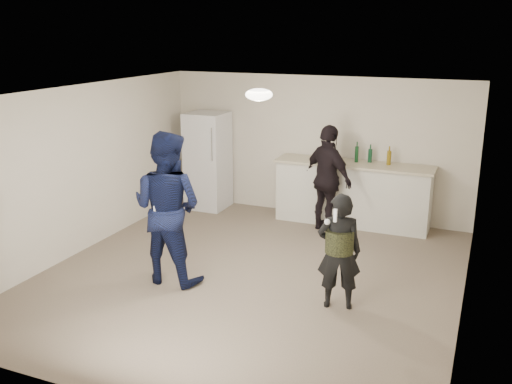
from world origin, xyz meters
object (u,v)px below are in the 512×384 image
at_px(shaker, 335,156).
at_px(spectator, 328,179).
at_px(counter, 352,195).
at_px(man, 167,208).
at_px(fridge, 208,161).
at_px(woman, 339,251).

relative_size(shaker, spectator, 0.09).
height_order(counter, man, man).
xyz_separation_m(fridge, man, (1.02, -3.12, 0.12)).
xyz_separation_m(counter, fridge, (-2.75, -0.07, 0.38)).
relative_size(shaker, man, 0.08).
distance_m(counter, woman, 3.14).
bearing_deg(counter, man, -118.44).
bearing_deg(shaker, woman, -73.58).
bearing_deg(shaker, spectator, -86.24).
height_order(fridge, man, man).
distance_m(shaker, spectator, 0.57).
xyz_separation_m(fridge, spectator, (2.43, -0.42, -0.00)).
relative_size(man, spectator, 1.14).
bearing_deg(man, fridge, -71.06).
relative_size(counter, man, 1.28).
xyz_separation_m(man, spectator, (1.42, 2.70, -0.12)).
bearing_deg(shaker, man, -113.39).
relative_size(counter, fridge, 1.44).
xyz_separation_m(fridge, shaker, (2.40, 0.08, 0.28)).
height_order(fridge, woman, fridge).
xyz_separation_m(counter, spectator, (-0.31, -0.49, 0.37)).
bearing_deg(man, woman, -176.40).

